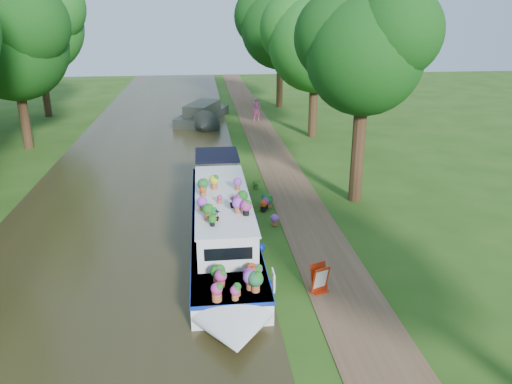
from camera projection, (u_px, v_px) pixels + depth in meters
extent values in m
plane|color=#234611|center=(281.00, 232.00, 19.11)|extent=(100.00, 100.00, 0.00)
cube|color=black|center=(121.00, 239.00, 18.48)|extent=(10.00, 100.00, 0.02)
cube|color=brown|center=(312.00, 230.00, 19.23)|extent=(2.20, 100.00, 0.03)
cube|color=silver|center=(222.00, 225.00, 18.74)|extent=(2.20, 12.00, 0.75)
cube|color=navy|center=(222.00, 217.00, 18.63)|extent=(2.24, 12.04, 0.12)
cube|color=silver|center=(223.00, 211.00, 17.68)|extent=(1.80, 7.00, 1.05)
cube|color=silver|center=(222.00, 196.00, 17.49)|extent=(1.90, 7.10, 0.06)
cube|color=black|center=(248.00, 208.00, 17.75)|extent=(0.03, 6.40, 0.38)
cube|color=black|center=(197.00, 210.00, 17.56)|extent=(0.03, 6.40, 0.38)
cube|color=black|center=(217.00, 155.00, 22.23)|extent=(1.90, 2.40, 0.10)
cube|color=white|center=(273.00, 280.00, 13.59)|extent=(0.04, 0.45, 0.55)
imported|color=#165517|center=(218.00, 215.00, 15.31)|extent=(0.25, 0.23, 0.39)
imported|color=#165517|center=(233.00, 202.00, 16.37)|extent=(0.24, 0.24, 0.37)
cylinder|color=#321E10|center=(358.00, 151.00, 21.52)|extent=(0.56, 0.56, 4.55)
sphere|color=#0E380F|center=(365.00, 56.00, 20.17)|extent=(4.80, 4.80, 4.80)
sphere|color=#0E380F|center=(397.00, 32.00, 19.27)|extent=(3.60, 3.60, 3.60)
sphere|color=#0E380F|center=(340.00, 37.00, 20.62)|extent=(3.84, 3.84, 3.84)
cylinder|color=#321E10|center=(313.00, 108.00, 32.92)|extent=(0.56, 0.56, 3.85)
sphere|color=#165517|center=(315.00, 45.00, 31.54)|extent=(6.00, 6.00, 6.00)
sphere|color=#165517|center=(339.00, 25.00, 30.41)|extent=(4.50, 4.50, 4.50)
sphere|color=#165517|center=(296.00, 29.00, 32.10)|extent=(4.80, 4.80, 4.80)
cylinder|color=#321E10|center=(280.00, 83.00, 43.08)|extent=(0.56, 0.56, 4.20)
sphere|color=#0E380F|center=(281.00, 29.00, 41.56)|extent=(6.60, 6.60, 6.60)
sphere|color=#0E380F|center=(299.00, 12.00, 40.33)|extent=(4.95, 4.95, 4.95)
sphere|color=#0E380F|center=(265.00, 16.00, 42.18)|extent=(5.28, 5.28, 5.28)
cylinder|color=#321E10|center=(24.00, 117.00, 30.11)|extent=(0.56, 0.56, 3.85)
sphere|color=#0E380F|center=(13.00, 47.00, 28.70)|extent=(6.20, 6.20, 6.20)
sphere|color=#0E380F|center=(27.00, 24.00, 27.54)|extent=(4.65, 4.65, 4.65)
cylinder|color=#321E10|center=(45.00, 89.00, 39.20)|extent=(0.56, 0.56, 4.38)
sphere|color=#165517|center=(36.00, 27.00, 37.61)|extent=(7.00, 7.00, 7.00)
sphere|color=#165517|center=(49.00, 7.00, 36.29)|extent=(5.25, 5.25, 5.25)
sphere|color=#165517|center=(22.00, 12.00, 38.26)|extent=(5.60, 5.60, 5.60)
cube|color=black|center=(203.00, 116.00, 38.18)|extent=(4.32, 7.09, 0.68)
cube|color=black|center=(202.00, 108.00, 37.41)|extent=(2.94, 4.29, 0.79)
cube|color=#B1280C|center=(319.00, 291.00, 15.02)|extent=(0.59, 0.54, 0.03)
cube|color=#B1280C|center=(320.00, 280.00, 14.77)|extent=(0.58, 0.40, 0.86)
cube|color=#B1280C|center=(319.00, 276.00, 14.97)|extent=(0.58, 0.40, 0.86)
cube|color=white|center=(321.00, 279.00, 14.73)|extent=(0.44, 0.29, 0.60)
imported|color=#C95272|center=(257.00, 110.00, 37.69)|extent=(0.70, 0.51, 1.78)
imported|color=#30621D|center=(256.00, 184.00, 23.65)|extent=(0.53, 0.50, 0.47)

